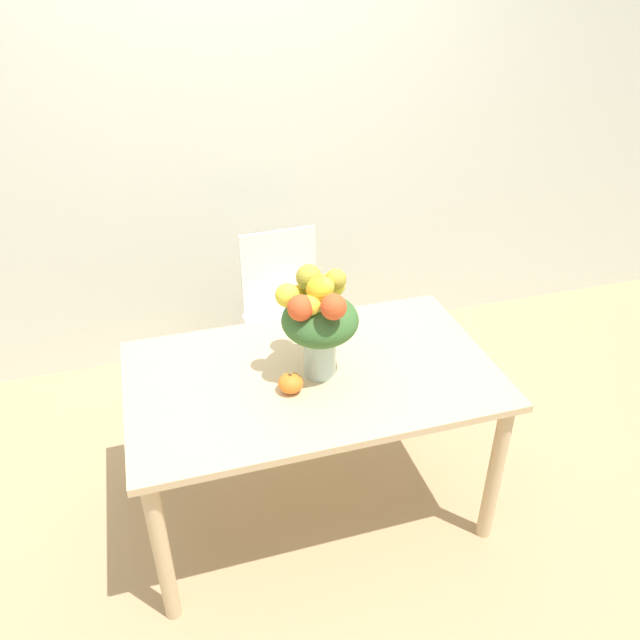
# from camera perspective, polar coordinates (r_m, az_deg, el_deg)

# --- Properties ---
(ground_plane) EXTENTS (12.00, 12.00, 0.00)m
(ground_plane) POSITION_cam_1_polar(r_m,az_deg,el_deg) (2.92, -0.63, -16.36)
(ground_plane) COLOR tan
(wall_back) EXTENTS (8.00, 0.06, 2.70)m
(wall_back) POSITION_cam_1_polar(r_m,az_deg,el_deg) (3.42, -7.57, 17.50)
(wall_back) COLOR silver
(wall_back) RESTS_ON ground_plane
(dining_table) EXTENTS (1.42, 0.85, 0.73)m
(dining_table) POSITION_cam_1_polar(r_m,az_deg,el_deg) (2.49, -0.72, -6.53)
(dining_table) COLOR #D1B284
(dining_table) RESTS_ON ground_plane
(flower_vase) EXTENTS (0.30, 0.36, 0.44)m
(flower_vase) POSITION_cam_1_polar(r_m,az_deg,el_deg) (2.28, -0.10, 0.28)
(flower_vase) COLOR #B2CCBC
(flower_vase) RESTS_ON dining_table
(pumpkin) EXTENTS (0.09, 0.09, 0.09)m
(pumpkin) POSITION_cam_1_polar(r_m,az_deg,el_deg) (2.31, -2.69, -5.78)
(pumpkin) COLOR orange
(pumpkin) RESTS_ON dining_table
(dining_chair_near_window) EXTENTS (0.44, 0.44, 0.91)m
(dining_chair_near_window) POSITION_cam_1_polar(r_m,az_deg,el_deg) (3.25, -3.04, 0.23)
(dining_chair_near_window) COLOR white
(dining_chair_near_window) RESTS_ON ground_plane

